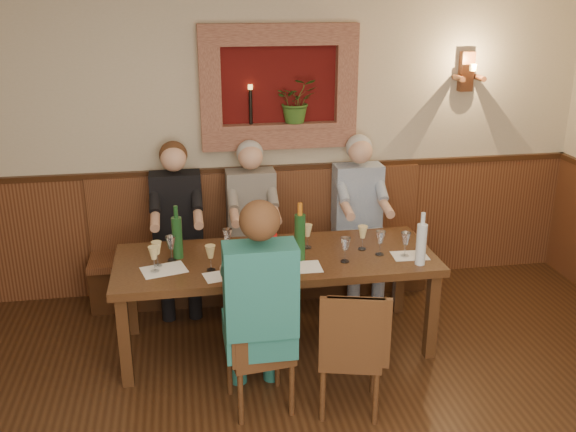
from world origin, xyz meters
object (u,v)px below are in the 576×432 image
person_bench_mid (253,236)px  person_chair_front (259,324)px  chair_near_left (260,372)px  wine_bottle_green_a (300,236)px  person_bench_left (178,240)px  dining_table (276,266)px  bench (261,259)px  spittoon_bucket (263,250)px  wine_bottle_green_b (177,237)px  person_bench_right (359,229)px  water_bottle (421,243)px  chair_near_right (349,374)px

person_bench_mid → person_chair_front: person_chair_front is taller
chair_near_left → wine_bottle_green_a: size_ratio=2.03×
person_bench_left → chair_near_left: bearing=-72.6°
dining_table → wine_bottle_green_a: wine_bottle_green_a is taller
bench → spittoon_bucket: bearing=-96.1°
person_bench_left → wine_bottle_green_b: (0.00, -0.73, 0.32)m
bench → spittoon_bucket: size_ratio=12.78×
dining_table → wine_bottle_green_b: size_ratio=5.87×
chair_near_left → dining_table: bearing=66.4°
bench → wine_bottle_green_a: size_ratio=6.78×
person_bench_right → wine_bottle_green_a: 1.22m
person_chair_front → water_bottle: bearing=20.4°
dining_table → wine_bottle_green_a: (0.17, -0.09, 0.26)m
person_bench_right → person_chair_front: size_ratio=0.97×
person_bench_left → spittoon_bucket: (0.61, -0.97, 0.27)m
dining_table → chair_near_left: chair_near_left is taller
dining_table → chair_near_left: (-0.22, -0.77, -0.41)m
chair_near_right → spittoon_bucket: size_ratio=3.82×
person_bench_left → person_chair_front: 1.69m
dining_table → wine_bottle_green_b: bearing=172.0°
dining_table → bench: bearing=90.0°
dining_table → chair_near_right: bearing=-68.6°
chair_near_left → person_bench_mid: bearing=77.6°
person_bench_mid → wine_bottle_green_a: bearing=-75.0°
chair_near_right → wine_bottle_green_a: 1.07m
person_chair_front → water_bottle: (1.25, 0.46, 0.29)m
dining_table → bench: (0.00, 0.94, -0.35)m
person_bench_left → wine_bottle_green_b: 0.80m
person_bench_right → water_bottle: bearing=-83.3°
person_chair_front → spittoon_bucket: person_chair_front is taller
dining_table → wine_bottle_green_a: bearing=-27.7°
dining_table → person_bench_mid: 0.85m
bench → person_bench_mid: bearing=-127.7°
chair_near_left → person_bench_right: size_ratio=0.62×
chair_near_left → wine_bottle_green_a: (0.39, 0.68, 0.67)m
person_bench_right → chair_near_left: bearing=-124.6°
person_bench_right → bench: bearing=173.1°
wine_bottle_green_a → person_bench_right: bearing=52.1°
chair_near_right → person_chair_front: bearing=-176.9°
person_bench_mid → water_bottle: bearing=-46.3°
person_bench_right → spittoon_bucket: bearing=-135.9°
chair_near_left → person_bench_right: 1.98m
person_bench_left → person_bench_mid: size_ratio=1.01×
person_bench_left → wine_bottle_green_b: size_ratio=3.55×
person_bench_right → water_bottle: person_bench_right is taller
chair_near_right → person_bench_left: (-1.08, 1.73, 0.34)m
bench → person_bench_mid: size_ratio=2.09×
bench → chair_near_right: bench is taller
bench → person_bench_right: size_ratio=2.07×
chair_near_left → person_bench_mid: (0.14, 1.61, 0.33)m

